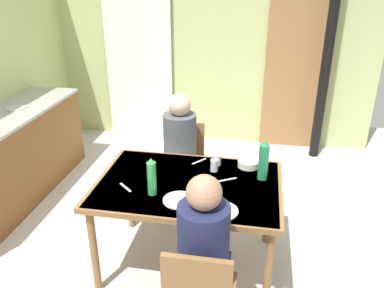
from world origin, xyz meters
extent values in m
plane|color=beige|center=(0.00, 0.00, 0.00)|extent=(6.85, 6.85, 0.00)
cube|color=#B2C17B|center=(0.00, 2.63, 1.27)|extent=(4.32, 0.10, 2.54)
cube|color=#97693E|center=(1.16, 2.55, 1.00)|extent=(0.80, 0.05, 2.00)
cylinder|color=black|center=(1.46, 2.28, 1.27)|extent=(0.12, 0.12, 2.54)
cube|color=white|center=(-0.91, 2.53, 1.07)|extent=(0.90, 0.03, 2.14)
cube|color=brown|center=(-1.73, 0.62, 0.43)|extent=(0.60, 2.16, 0.87)
cylinder|color=#B7B7BC|center=(-1.73, 0.94, 0.91)|extent=(0.21, 0.21, 0.01)
cube|color=brown|center=(0.25, 0.00, 0.74)|extent=(1.37, 0.95, 0.04)
cube|color=#EDB068|center=(0.25, 0.00, 0.76)|extent=(1.32, 0.91, 0.00)
cylinder|color=brown|center=(-0.37, -0.40, 0.36)|extent=(0.06, 0.06, 0.72)
cylinder|color=brown|center=(0.86, -0.40, 0.36)|extent=(0.06, 0.06, 0.72)
cylinder|color=brown|center=(-0.37, 0.41, 0.36)|extent=(0.06, 0.06, 0.72)
cylinder|color=brown|center=(0.86, 0.41, 0.36)|extent=(0.06, 0.06, 0.72)
cube|color=brown|center=(0.03, 0.76, 0.45)|extent=(0.40, 0.40, 0.04)
cube|color=brown|center=(0.03, 0.94, 0.66)|extent=(0.38, 0.04, 0.42)
cylinder|color=brown|center=(0.20, 0.59, 0.21)|extent=(0.04, 0.04, 0.41)
cylinder|color=brown|center=(-0.14, 0.59, 0.21)|extent=(0.04, 0.04, 0.41)
cylinder|color=brown|center=(0.20, 0.93, 0.21)|extent=(0.04, 0.04, 0.41)
cylinder|color=brown|center=(-0.14, 0.93, 0.21)|extent=(0.04, 0.04, 0.41)
cube|color=#1E204D|center=(0.47, -0.59, 0.51)|extent=(0.30, 0.22, 0.12)
cylinder|color=#1E2347|center=(0.47, -0.70, 0.77)|extent=(0.30, 0.30, 0.52)
sphere|color=#A87A5B|center=(0.47, -0.70, 1.12)|extent=(0.20, 0.20, 0.20)
cube|color=#42585F|center=(0.03, 0.60, 0.51)|extent=(0.30, 0.22, 0.12)
cylinder|color=#4C5156|center=(0.03, 0.71, 0.77)|extent=(0.30, 0.30, 0.52)
sphere|color=beige|center=(0.03, 0.71, 1.12)|extent=(0.20, 0.20, 0.20)
cylinder|color=green|center=(0.02, -0.19, 0.88)|extent=(0.06, 0.06, 0.25)
cone|color=green|center=(0.02, -0.19, 1.02)|extent=(0.04, 0.04, 0.04)
cylinder|color=#238350|center=(0.78, 0.17, 0.90)|extent=(0.08, 0.08, 0.28)
cone|color=#1E7D44|center=(0.78, 0.17, 1.05)|extent=(0.05, 0.05, 0.04)
cylinder|color=silver|center=(0.67, 0.34, 0.79)|extent=(0.17, 0.17, 0.05)
cylinder|color=white|center=(0.23, -0.25, 0.76)|extent=(0.23, 0.23, 0.01)
cylinder|color=white|center=(0.53, -0.33, 0.76)|extent=(0.22, 0.22, 0.01)
cylinder|color=silver|center=(0.41, 0.22, 0.81)|extent=(0.06, 0.06, 0.10)
cylinder|color=silver|center=(0.42, 0.33, 0.80)|extent=(0.06, 0.06, 0.09)
cube|color=silver|center=(0.27, 0.36, 0.76)|extent=(0.10, 0.13, 0.00)
cube|color=silver|center=(-0.19, -0.15, 0.76)|extent=(0.12, 0.11, 0.00)
cube|color=silver|center=(0.53, 0.10, 0.76)|extent=(0.14, 0.09, 0.00)
camera|label=1|loc=(0.72, -2.48, 2.22)|focal=36.65mm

